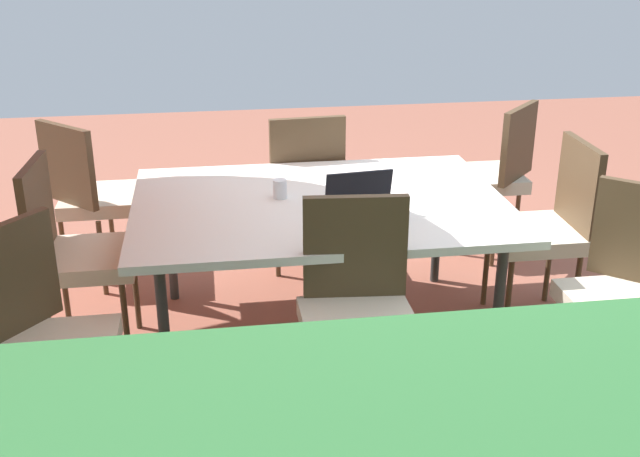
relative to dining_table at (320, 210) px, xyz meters
name	(u,v)px	position (x,y,z in m)	size (l,w,h in m)	color
ground_plane	(320,333)	(0.00, 0.00, -0.70)	(10.00, 10.00, 0.02)	#935442
dining_table	(320,210)	(0.00, 0.00, 0.00)	(1.83, 1.30, 0.73)	silver
chair_north	(358,306)	(-0.04, 0.78, -0.13)	(0.47, 0.48, 0.98)	beige
chair_east	(74,247)	(1.20, -0.01, -0.13)	(0.47, 0.46, 0.98)	beige
chair_southwest	(493,171)	(-1.22, -0.86, -0.13)	(0.59, 0.59, 0.98)	beige
chair_southeast	(93,192)	(1.20, -0.82, -0.13)	(0.59, 0.59, 0.98)	beige
chair_west	(547,223)	(-1.19, 0.02, -0.13)	(0.47, 0.46, 0.98)	beige
chair_northwest	(630,289)	(-1.23, 0.79, -0.13)	(0.59, 0.59, 0.98)	beige
chair_northeast	(42,337)	(1.20, 0.84, -0.13)	(0.58, 0.58, 0.98)	beige
chair_south	(303,181)	(-0.02, -0.83, -0.13)	(0.46, 0.48, 0.98)	beige
laptop	(354,200)	(-0.14, 0.13, 0.09)	(0.35, 0.28, 0.21)	#B7B7BC
cup	(280,189)	(0.19, -0.08, 0.09)	(0.07, 0.07, 0.09)	white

